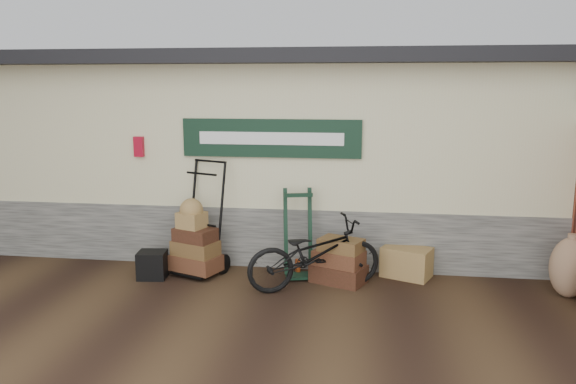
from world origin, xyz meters
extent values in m
plane|color=black|center=(0.00, 0.00, 0.00)|extent=(80.00, 80.00, 0.00)
cube|color=#4C4C47|center=(0.00, 2.75, 0.45)|extent=(14.00, 3.54, 0.90)
cube|color=beige|center=(0.00, 2.75, 1.95)|extent=(14.00, 3.50, 2.10)
cube|color=black|center=(0.00, 2.60, 3.10)|extent=(14.40, 4.10, 0.20)
cube|color=black|center=(-0.30, 0.97, 1.95)|extent=(2.60, 0.06, 0.55)
cube|color=white|center=(-0.30, 0.94, 1.95)|extent=(2.10, 0.01, 0.18)
cube|color=#A10B21|center=(-2.30, 0.97, 1.80)|extent=(0.14, 0.10, 0.30)
cube|color=olive|center=(1.68, 0.85, 0.22)|extent=(0.78, 0.66, 0.43)
cube|color=black|center=(-1.90, 0.29, 0.19)|extent=(0.43, 0.38, 0.39)
imported|color=black|center=(0.41, 0.19, 0.54)|extent=(1.33, 1.95, 1.08)
ellipsoid|color=#906A4D|center=(3.70, 0.34, 0.40)|extent=(0.62, 0.57, 0.79)
camera|label=1|loc=(1.06, -6.99, 2.72)|focal=35.00mm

